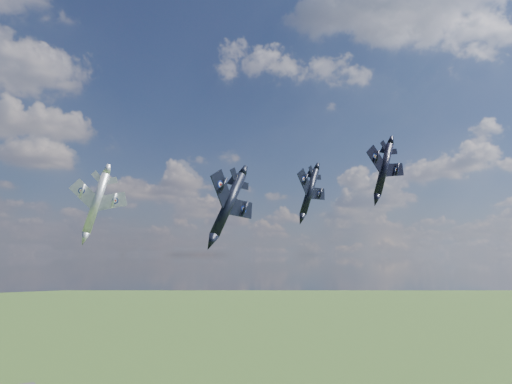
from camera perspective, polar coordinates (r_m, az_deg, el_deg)
jet_lead_navy at (r=77.60m, az=-3.17°, el=-1.42°), size 15.69×18.75×8.97m
jet_right_navy at (r=86.24m, az=14.40°, el=2.54°), size 10.35×13.51×5.80m
jet_high_navy at (r=108.37m, az=6.14°, el=0.02°), size 14.61×17.69×7.78m
jet_left_silver at (r=94.02m, az=-17.80°, el=-1.18°), size 16.74×18.67×6.03m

